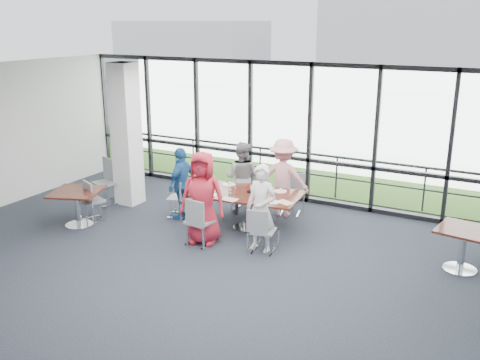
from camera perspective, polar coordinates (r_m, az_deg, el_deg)
The scene contains 38 objects.
floor at distance 8.49m, azimuth -5.40°, elevation -12.09°, with size 12.00×10.00×0.02m, color #1F222D.
ceiling at distance 7.50m, azimuth -6.08°, elevation 9.95°, with size 12.00×10.00×0.04m, color white.
curtain_wall_back at distance 12.18m, azimuth 7.42°, elevation 4.86°, with size 12.00×0.10×3.20m, color white.
structural_column at distance 12.27m, azimuth -12.03°, elevation 4.73°, with size 0.50×0.50×3.20m, color white.
apron at distance 17.20m, azimuth 13.18°, elevation 2.50°, with size 80.00×70.00×0.02m, color slate.
grass_strip at distance 15.32m, azimuth 11.21°, elevation 1.01°, with size 80.00×5.00×0.01m, color #34621A.
hangar_aux at distance 40.79m, azimuth -5.08°, elevation 13.73°, with size 10.00×6.00×4.00m, color white.
guard_rail at distance 12.99m, azimuth 8.19°, elevation 0.58°, with size 0.06×0.06×12.00m, color #2D2D33.
main_table at distance 10.73m, azimuth 0.75°, elevation -1.94°, with size 2.25×1.39×0.75m.
side_table_left at distance 11.34m, azimuth -17.03°, elevation -1.63°, with size 1.21×1.21×0.75m.
side_table_right at distance 9.68m, azimuth 22.77°, elevation -5.51°, with size 0.94×0.94×0.75m.
diner_near_left at distance 9.99m, azimuth -3.99°, elevation -1.92°, with size 0.87×0.56×1.77m, color #B01F2F.
diner_near_right at distance 9.66m, azimuth 2.28°, elevation -3.04°, with size 0.59×0.43×1.62m, color silver.
diner_far_left at distance 11.59m, azimuth 0.18°, elevation 0.26°, with size 0.77×0.47×1.58m, color gray.
diner_far_right at distance 11.42m, azimuth 4.64°, elevation 0.23°, with size 1.09×0.56×1.68m, color pink.
diner_end at distance 11.32m, azimuth -6.20°, elevation -0.35°, with size 0.90×0.49×1.54m, color #1F5593.
chair_main_nl at distance 10.03m, azimuth -4.31°, elevation -4.46°, with size 0.45×0.45×0.91m, color gray, non-canonical shape.
chair_main_nr at distance 9.70m, azimuth 2.50°, elevation -5.44°, with size 0.41×0.41×0.83m, color gray, non-canonical shape.
chair_main_fl at distance 11.82m, azimuth 0.52°, elevation -1.27°, with size 0.41×0.41×0.84m, color gray, non-canonical shape.
chair_main_fr at distance 11.62m, azimuth 5.40°, elevation -1.61°, with size 0.42×0.42×0.87m, color gray, non-canonical shape.
chair_main_end at distance 11.53m, azimuth -6.65°, elevation -1.92°, with size 0.40×0.40×0.82m, color gray, non-canonical shape.
chair_spare_la at distance 11.58m, azimuth -15.49°, elevation -2.16°, with size 0.44×0.44×0.89m, color gray, non-canonical shape.
chair_spare_lb at distance 12.58m, azimuth -14.12°, elevation -0.29°, with size 0.49×0.49×1.00m, color gray, non-canonical shape.
plate_nl at distance 10.55m, azimuth -3.26°, elevation -1.63°, with size 0.27×0.27×0.01m, color white.
plate_nr at distance 10.15m, azimuth 3.58°, elevation -2.38°, with size 0.23×0.23×0.01m, color white.
plate_fl at distance 11.21m, azimuth -1.19°, elevation -0.48°, with size 0.27×0.27×0.01m, color white.
plate_fr at distance 10.80m, azimuth 4.33°, elevation -1.21°, with size 0.26×0.26×0.01m, color white.
plate_end at distance 11.05m, azimuth -3.54°, elevation -0.78°, with size 0.24×0.24×0.01m, color white.
tumbler_a at distance 10.50m, azimuth -1.08°, elevation -1.36°, with size 0.07×0.07×0.13m, color white.
tumbler_b at distance 10.33m, azimuth 1.70°, elevation -1.63°, with size 0.07×0.07×0.14m, color white.
tumbler_c at distance 10.86m, azimuth 1.28°, elevation -0.71°, with size 0.07×0.07×0.14m, color white.
tumbler_d at distance 10.84m, azimuth -3.30°, elevation -0.76°, with size 0.07×0.07×0.14m, color white.
menu_a at distance 10.31m, azimuth -1.15°, elevation -2.07°, with size 0.32×0.22×0.00m, color white.
menu_b at distance 10.18m, azimuth 4.80°, elevation -2.38°, with size 0.32×0.22×0.00m, color white.
menu_c at distance 10.99m, azimuth 2.24°, elevation -0.88°, with size 0.33×0.23×0.00m, color white.
condiment_caddy at distance 10.70m, azimuth 1.10°, elevation -1.26°, with size 0.10×0.07×0.04m, color black.
ketchup_bottle at distance 10.74m, azimuth 0.95°, elevation -0.80°, with size 0.06×0.06×0.18m, color #AC1C26.
green_bottle at distance 10.71m, azimuth 1.46°, elevation -0.81°, with size 0.05×0.05×0.20m, color #1B6632.
Camera 1 is at (4.17, -6.17, 4.07)m, focal length 40.00 mm.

